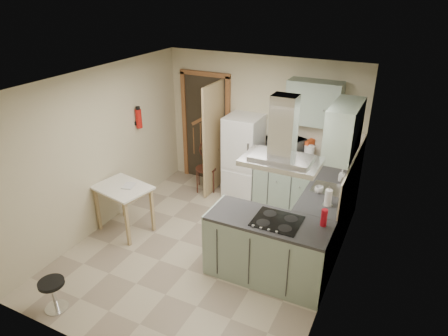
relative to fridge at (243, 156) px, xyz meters
The scene contains 28 objects.
floor 1.96m from the fridge, 83.66° to the right, with size 4.20×4.20×0.00m, color tan.
ceiling 2.52m from the fridge, 83.66° to the right, with size 4.20×4.20×0.00m, color silver.
back_wall 0.62m from the fridge, 56.31° to the left, with size 3.60×3.60×0.00m, color #BEB393.
left_wall 2.46m from the fridge, 131.63° to the right, with size 4.20×4.20×0.00m, color #BEB393.
right_wall 2.74m from the fridge, 41.99° to the right, with size 4.20×4.20×0.00m, color #BEB393.
doorway 0.99m from the fridge, 163.30° to the left, with size 1.10×0.12×2.10m, color brown.
fridge is the anchor object (origin of this frame).
counter_back 0.91m from the fridge, ahead, with size 1.08×0.60×0.90m, color #9EB2A0.
counter_right 1.85m from the fridge, 21.66° to the right, with size 0.60×1.95×0.90m, color #9EB2A0.
splashback 1.26m from the fridge, 13.94° to the left, with size 1.68×0.02×0.50m, color beige.
wall_cabinet_back 1.60m from the fridge, ahead, with size 0.85×0.35×0.70m, color #9EB2A0.
wall_cabinet_right 2.33m from the fridge, 27.50° to the right, with size 0.35×0.90×0.70m, color #9EB2A0.
peninsula 2.35m from the fridge, 58.26° to the right, with size 1.55×0.65×0.90m, color #9EB2A0.
hob 2.39m from the fridge, 56.21° to the right, with size 0.58×0.50×0.01m, color black.
extractor_hood 2.57m from the fridge, 56.21° to the right, with size 0.90×0.55×0.10m, color silver.
sink 1.91m from the fridge, 26.57° to the right, with size 0.45×0.40×0.01m, color silver.
fire_extinguisher 1.93m from the fridge, 149.70° to the right, with size 0.10×0.10×0.32m, color #B2140F.
drop_leaf_table 2.27m from the fridge, 121.41° to the right, with size 0.82×0.62×0.77m, color #D2B181.
bentwood_chair 0.77m from the fridge, 167.50° to the right, with size 0.38×0.38×0.86m, color #55201C.
stool 3.78m from the fridge, 103.33° to the right, with size 0.30×0.30×0.41m, color black.
microwave 0.81m from the fridge, ahead, with size 0.59×0.40×0.32m, color black.
kettle 1.19m from the fridge, ahead, with size 0.17×0.17×0.25m, color white.
cereal_box 1.18m from the fridge, ahead, with size 0.08×0.20×0.30m, color #D24618.
soap_bottle 1.90m from the fridge, 15.50° to the right, with size 0.08×0.08×0.18m, color silver.
paper_towel 2.24m from the fridge, 36.13° to the right, with size 0.09×0.09×0.24m, color silver.
cup 1.91m from the fridge, 32.38° to the right, with size 0.12×0.12×0.10m, color white.
red_bottle 2.61m from the fridge, 44.37° to the right, with size 0.08×0.08×0.22m, color red.
book 2.21m from the fridge, 121.84° to the right, with size 0.16×0.22×0.10m, color #A9384E.
Camera 1 is at (2.38, -4.23, 3.61)m, focal length 32.00 mm.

